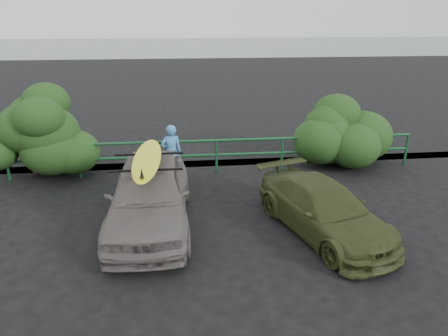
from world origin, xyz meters
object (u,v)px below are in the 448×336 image
(olive_vehicle, at_px, (324,209))
(surfboard, at_px, (147,159))
(sedan, at_px, (150,194))
(man, at_px, (171,153))
(guardrail, at_px, (183,157))

(olive_vehicle, bearing_deg, surfboard, 150.93)
(sedan, height_order, man, man)
(guardrail, bearing_deg, olive_vehicle, -51.97)
(olive_vehicle, relative_size, man, 2.32)
(man, bearing_deg, olive_vehicle, 122.68)
(man, distance_m, surfboard, 2.77)
(surfboard, bearing_deg, man, 80.80)
(sedan, bearing_deg, man, 80.80)
(guardrail, height_order, olive_vehicle, olive_vehicle)
(man, relative_size, surfboard, 0.57)
(guardrail, distance_m, olive_vehicle, 4.84)
(guardrail, xyz_separation_m, olive_vehicle, (2.98, -3.81, 0.03))
(man, bearing_deg, guardrail, -138.20)
(olive_vehicle, height_order, man, man)
(olive_vehicle, bearing_deg, sedan, 150.93)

